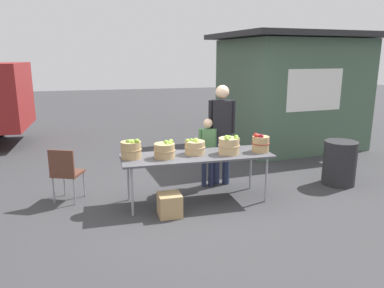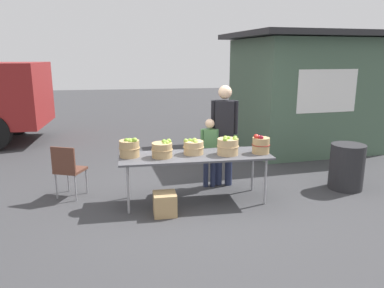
% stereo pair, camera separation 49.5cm
% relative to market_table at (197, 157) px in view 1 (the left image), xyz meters
% --- Properties ---
extents(ground_plane, '(40.00, 40.00, 0.00)m').
position_rel_market_table_xyz_m(ground_plane, '(0.00, 0.00, -0.71)').
color(ground_plane, '#38383A').
extents(market_table, '(2.30, 0.76, 0.75)m').
position_rel_market_table_xyz_m(market_table, '(0.00, 0.00, 0.00)').
color(market_table, '#4C4C51').
rests_on(market_table, ground).
extents(apple_basket_green_0, '(0.32, 0.32, 0.31)m').
position_rel_market_table_xyz_m(apple_basket_green_0, '(-0.99, 0.06, 0.18)').
color(apple_basket_green_0, tan).
rests_on(apple_basket_green_0, market_table).
extents(apple_basket_green_1, '(0.32, 0.32, 0.27)m').
position_rel_market_table_xyz_m(apple_basket_green_1, '(-0.50, -0.04, 0.16)').
color(apple_basket_green_1, tan).
rests_on(apple_basket_green_1, market_table).
extents(apple_basket_green_2, '(0.32, 0.32, 0.25)m').
position_rel_market_table_xyz_m(apple_basket_green_2, '(-0.02, 0.06, 0.15)').
color(apple_basket_green_2, tan).
rests_on(apple_basket_green_2, market_table).
extents(apple_basket_green_3, '(0.34, 0.34, 0.30)m').
position_rel_market_table_xyz_m(apple_basket_green_3, '(0.49, -0.06, 0.18)').
color(apple_basket_green_3, tan).
rests_on(apple_basket_green_3, market_table).
extents(apple_basket_red_0, '(0.28, 0.28, 0.30)m').
position_rel_market_table_xyz_m(apple_basket_red_0, '(1.01, -0.07, 0.17)').
color(apple_basket_red_0, tan).
rests_on(apple_basket_red_0, market_table).
extents(vendor_adult, '(0.45, 0.31, 1.74)m').
position_rel_market_table_xyz_m(vendor_adult, '(0.62, 0.66, 0.32)').
color(vendor_adult, '#262D4C').
rests_on(vendor_adult, ground).
extents(child_customer, '(0.32, 0.17, 1.19)m').
position_rel_market_table_xyz_m(child_customer, '(0.36, 0.61, -0.01)').
color(child_customer, '#262D4C').
rests_on(child_customer, ground).
extents(food_kiosk, '(3.76, 3.22, 2.74)m').
position_rel_market_table_xyz_m(food_kiosk, '(3.25, 3.03, 0.67)').
color(food_kiosk, '#47604C').
rests_on(food_kiosk, ground).
extents(folding_chair, '(0.53, 0.53, 0.86)m').
position_rel_market_table_xyz_m(folding_chair, '(-1.96, 0.48, -0.20)').
color(folding_chair, brown).
rests_on(folding_chair, ground).
extents(trash_barrel, '(0.56, 0.56, 0.78)m').
position_rel_market_table_xyz_m(trash_barrel, '(2.64, 0.12, -0.32)').
color(trash_barrel, '#262628').
rests_on(trash_barrel, ground).
extents(produce_crate, '(0.32, 0.32, 0.32)m').
position_rel_market_table_xyz_m(produce_crate, '(-0.52, -0.43, -0.55)').
color(produce_crate, tan).
rests_on(produce_crate, ground).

